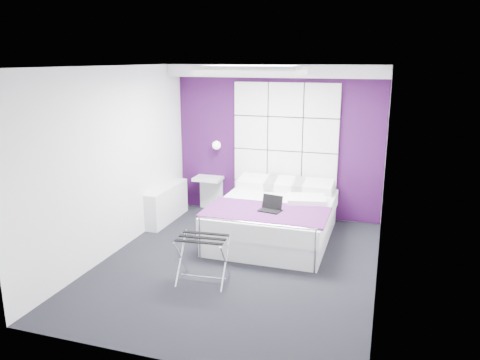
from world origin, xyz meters
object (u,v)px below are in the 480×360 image
(radiator, at_px, (167,204))
(luggage_rack, at_px, (203,259))
(nightstand, at_px, (208,178))
(wall_lamp, at_px, (217,145))
(bed, at_px, (274,218))
(laptop, at_px, (271,207))

(radiator, xyz_separation_m, luggage_rack, (1.44, -1.92, -0.01))
(radiator, height_order, nightstand, nightstand)
(wall_lamp, height_order, luggage_rack, wall_lamp)
(bed, distance_m, luggage_rack, 1.78)
(radiator, relative_size, bed, 0.57)
(wall_lamp, relative_size, nightstand, 0.30)
(luggage_rack, bearing_deg, radiator, 122.34)
(nightstand, bearing_deg, bed, -32.81)
(nightstand, distance_m, laptop, 2.06)
(radiator, xyz_separation_m, bed, (1.93, -0.22, 0.01))
(nightstand, bearing_deg, laptop, -43.13)
(radiator, bearing_deg, wall_lamp, 49.90)
(luggage_rack, distance_m, laptop, 1.39)
(radiator, height_order, bed, bed)
(radiator, bearing_deg, laptop, -19.21)
(radiator, xyz_separation_m, laptop, (1.98, -0.69, 0.35))
(wall_lamp, height_order, bed, wall_lamp)
(radiator, distance_m, luggage_rack, 2.40)
(bed, height_order, laptop, laptop)
(radiator, height_order, luggage_rack, radiator)
(luggage_rack, bearing_deg, laptop, 61.72)
(luggage_rack, xyz_separation_m, laptop, (0.54, 1.23, 0.36))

